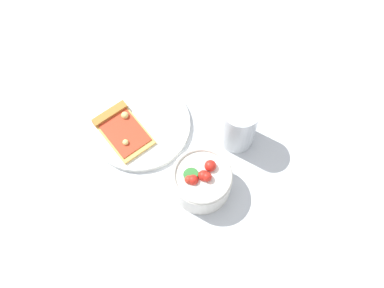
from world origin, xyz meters
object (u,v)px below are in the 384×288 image
(plate, at_px, (140,125))
(pizza_slice_main, at_px, (121,128))
(salad_bowl, at_px, (202,181))
(soda_glass, at_px, (238,126))

(plate, xyz_separation_m, pizza_slice_main, (0.04, -0.01, 0.01))
(salad_bowl, xyz_separation_m, soda_glass, (-0.13, -0.06, 0.02))
(plate, xyz_separation_m, salad_bowl, (-0.05, 0.21, 0.03))
(salad_bowl, bearing_deg, soda_glass, -154.97)
(pizza_slice_main, bearing_deg, soda_glass, 145.85)
(pizza_slice_main, xyz_separation_m, salad_bowl, (-0.09, 0.22, 0.02))
(plate, distance_m, pizza_slice_main, 0.05)
(plate, relative_size, pizza_slice_main, 1.66)
(pizza_slice_main, bearing_deg, salad_bowl, 112.67)
(pizza_slice_main, height_order, soda_glass, soda_glass)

